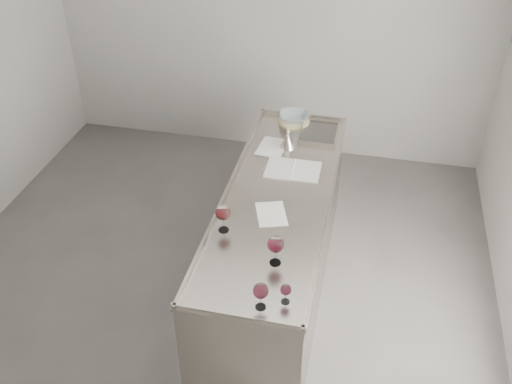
% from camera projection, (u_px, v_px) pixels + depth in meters
% --- Properties ---
extents(room_shell, '(4.54, 5.04, 2.84)m').
position_uv_depth(room_shell, '(195.00, 154.00, 3.67)').
color(room_shell, '#4B4947').
rests_on(room_shell, ground).
extents(counter, '(0.77, 2.42, 0.97)m').
position_uv_depth(counter, '(276.00, 244.00, 4.36)').
color(counter, '#9D958C').
rests_on(counter, ground).
extents(wine_glass_left, '(0.10, 0.10, 0.20)m').
position_uv_depth(wine_glass_left, '(223.00, 213.00, 3.68)').
color(wine_glass_left, white).
rests_on(wine_glass_left, counter).
extents(wine_glass_middle, '(0.09, 0.09, 0.18)m').
position_uv_depth(wine_glass_middle, '(261.00, 291.00, 3.14)').
color(wine_glass_middle, white).
rests_on(wine_glass_middle, counter).
extents(wine_glass_right, '(0.10, 0.10, 0.20)m').
position_uv_depth(wine_glass_right, '(276.00, 245.00, 3.43)').
color(wine_glass_right, white).
rests_on(wine_glass_right, counter).
extents(wine_glass_small, '(0.06, 0.06, 0.13)m').
position_uv_depth(wine_glass_small, '(286.00, 290.00, 3.19)').
color(wine_glass_small, white).
rests_on(wine_glass_small, counter).
extents(notebook, '(0.42, 0.29, 0.02)m').
position_uv_depth(notebook, '(293.00, 169.00, 4.34)').
color(notebook, silver).
rests_on(notebook, counter).
extents(loose_paper_top, '(0.27, 0.33, 0.00)m').
position_uv_depth(loose_paper_top, '(271.00, 214.00, 3.90)').
color(loose_paper_top, silver).
rests_on(loose_paper_top, counter).
extents(loose_paper_under, '(0.24, 0.32, 0.00)m').
position_uv_depth(loose_paper_under, '(272.00, 147.00, 4.61)').
color(loose_paper_under, white).
rests_on(loose_paper_under, counter).
extents(trivet, '(0.27, 0.27, 0.02)m').
position_uv_depth(trivet, '(294.00, 121.00, 4.95)').
color(trivet, '#CFC786').
rests_on(trivet, counter).
extents(ceramic_bowl, '(0.29, 0.29, 0.06)m').
position_uv_depth(ceramic_bowl, '(294.00, 117.00, 4.92)').
color(ceramic_bowl, gray).
rests_on(ceramic_bowl, trivet).
extents(wine_funnel, '(0.12, 0.12, 0.18)m').
position_uv_depth(wine_funnel, '(288.00, 142.00, 4.58)').
color(wine_funnel, '#B2AA9E').
rests_on(wine_funnel, counter).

